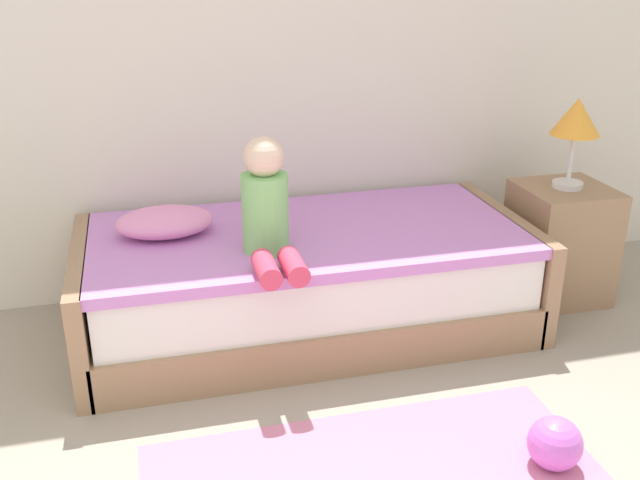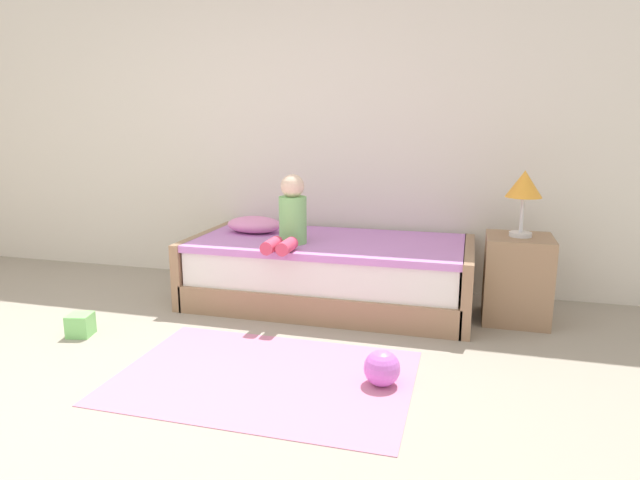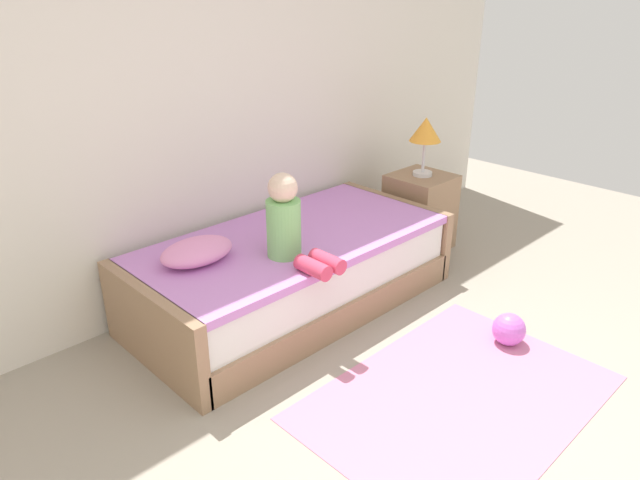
{
  "view_description": "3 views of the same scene",
  "coord_description": "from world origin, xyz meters",
  "px_view_note": "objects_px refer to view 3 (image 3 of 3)",
  "views": [
    {
      "loc": [
        -0.02,
        -1.04,
        1.72
      ],
      "look_at": [
        0.7,
        1.75,
        0.55
      ],
      "focal_mm": 40.49,
      "sensor_mm": 36.0,
      "label": 1
    },
    {
      "loc": [
        1.7,
        -1.92,
        1.38
      ],
      "look_at": [
        0.7,
        1.75,
        0.55
      ],
      "focal_mm": 31.04,
      "sensor_mm": 36.0,
      "label": 2
    },
    {
      "loc": [
        -1.52,
        -0.53,
        1.96
      ],
      "look_at": [
        0.7,
        1.75,
        0.55
      ],
      "focal_mm": 32.57,
      "sensor_mm": 36.0,
      "label": 3
    }
  ],
  "objects_px": {
    "pillow": "(197,251)",
    "nightstand": "(420,212)",
    "bed": "(293,271)",
    "toy_ball": "(509,329)",
    "child_figure": "(289,225)",
    "table_lamp": "(425,132)"
  },
  "relations": [
    {
      "from": "pillow",
      "to": "toy_ball",
      "type": "relative_size",
      "value": 2.27
    },
    {
      "from": "nightstand",
      "to": "pillow",
      "type": "relative_size",
      "value": 1.36
    },
    {
      "from": "pillow",
      "to": "toy_ball",
      "type": "distance_m",
      "value": 1.88
    },
    {
      "from": "pillow",
      "to": "toy_ball",
      "type": "bearing_deg",
      "value": -46.8
    },
    {
      "from": "table_lamp",
      "to": "pillow",
      "type": "bearing_deg",
      "value": 177.17
    },
    {
      "from": "bed",
      "to": "child_figure",
      "type": "relative_size",
      "value": 4.14
    },
    {
      "from": "child_figure",
      "to": "pillow",
      "type": "distance_m",
      "value": 0.55
    },
    {
      "from": "nightstand",
      "to": "table_lamp",
      "type": "distance_m",
      "value": 0.64
    },
    {
      "from": "bed",
      "to": "pillow",
      "type": "xyz_separation_m",
      "value": [
        -0.64,
        0.1,
        0.32
      ]
    },
    {
      "from": "toy_ball",
      "to": "child_figure",
      "type": "bearing_deg",
      "value": 129.77
    },
    {
      "from": "child_figure",
      "to": "toy_ball",
      "type": "relative_size",
      "value": 2.64
    },
    {
      "from": "table_lamp",
      "to": "pillow",
      "type": "distance_m",
      "value": 2.02
    },
    {
      "from": "table_lamp",
      "to": "bed",
      "type": "bearing_deg",
      "value": -179.93
    },
    {
      "from": "bed",
      "to": "toy_ball",
      "type": "relative_size",
      "value": 10.9
    },
    {
      "from": "bed",
      "to": "toy_ball",
      "type": "bearing_deg",
      "value": -63.67
    },
    {
      "from": "nightstand",
      "to": "child_figure",
      "type": "relative_size",
      "value": 1.18
    },
    {
      "from": "bed",
      "to": "table_lamp",
      "type": "distance_m",
      "value": 1.52
    },
    {
      "from": "bed",
      "to": "nightstand",
      "type": "bearing_deg",
      "value": 0.07
    },
    {
      "from": "bed",
      "to": "table_lamp",
      "type": "bearing_deg",
      "value": 0.07
    },
    {
      "from": "toy_ball",
      "to": "pillow",
      "type": "bearing_deg",
      "value": 133.2
    },
    {
      "from": "child_figure",
      "to": "toy_ball",
      "type": "distance_m",
      "value": 1.43
    },
    {
      "from": "pillow",
      "to": "nightstand",
      "type": "bearing_deg",
      "value": -2.83
    }
  ]
}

